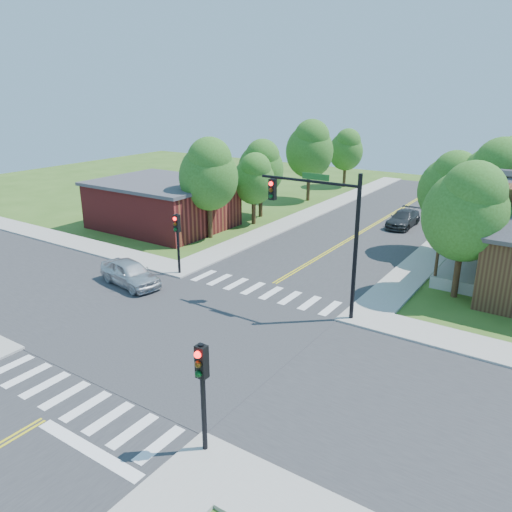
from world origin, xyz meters
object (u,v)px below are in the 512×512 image
Objects in this scene: car_silver at (130,274)px; car_dgrey at (403,219)px; signal_mast_ne at (324,219)px; signal_pole_nw at (177,233)px; signal_pole_se at (202,379)px.

car_silver is 22.92m from car_dgrey.
signal_mast_ne reaches higher than signal_pole_nw.
signal_mast_ne is at bearing -64.59° from car_silver.
signal_mast_ne reaches higher than signal_pole_se.
signal_pole_nw is at bearing -113.39° from car_dgrey.
signal_mast_ne is 11.55m from signal_pole_se.
car_dgrey is at bearing 67.04° from signal_pole_nw.
signal_pole_se is 0.85× the size of car_dgrey.
car_dgrey is at bearing 95.53° from signal_mast_ne.
signal_mast_ne is 1.89× the size of signal_pole_se.
signal_pole_nw is 19.95m from car_dgrey.
signal_pole_nw is (-9.51, -0.01, -2.19)m from signal_mast_ne.
car_dgrey is at bearing -12.44° from car_silver.
signal_mast_ne is 1.58× the size of car_silver.
car_dgrey is (8.88, 21.13, -0.09)m from car_silver.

